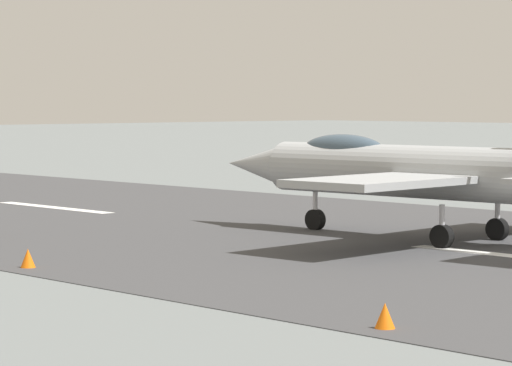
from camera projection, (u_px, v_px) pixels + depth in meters
The scene contains 3 objects.
fighter_jet at pixel (427, 170), 42.83m from camera, with size 17.33×13.50×5.57m.
marker_cone_near at pixel (385, 316), 26.17m from camera, with size 0.44×0.44×0.55m, color orange.
marker_cone_mid at pixel (28, 258), 35.76m from camera, with size 0.44×0.44×0.55m, color orange.
Camera 1 is at (-21.97, 31.83, 4.67)m, focal length 89.57 mm.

